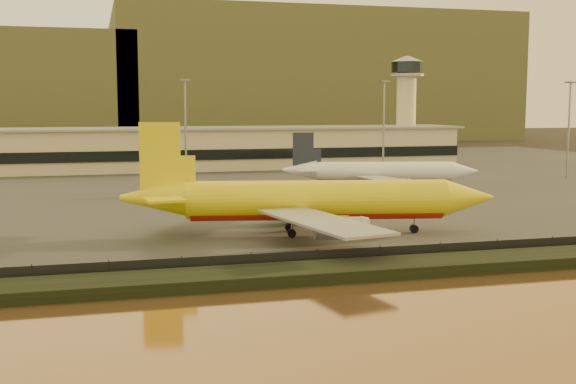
# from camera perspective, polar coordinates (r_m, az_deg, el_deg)

# --- Properties ---
(ground) EXTENTS (900.00, 900.00, 0.00)m
(ground) POSITION_cam_1_polar(r_m,az_deg,el_deg) (100.10, 3.38, -4.36)
(ground) COLOR black
(ground) RESTS_ON ground
(embankment) EXTENTS (320.00, 7.00, 1.40)m
(embankment) POSITION_cam_1_polar(r_m,az_deg,el_deg) (84.35, 7.05, -6.04)
(embankment) COLOR black
(embankment) RESTS_ON ground
(tarmac) EXTENTS (320.00, 220.00, 0.20)m
(tarmac) POSITION_cam_1_polar(r_m,az_deg,el_deg) (191.67, -5.61, 1.05)
(tarmac) COLOR #2D2D2D
(tarmac) RESTS_ON ground
(perimeter_fence) EXTENTS (300.00, 0.05, 2.20)m
(perimeter_fence) POSITION_cam_1_polar(r_m,az_deg,el_deg) (87.86, 6.07, -5.11)
(perimeter_fence) COLOR black
(perimeter_fence) RESTS_ON tarmac
(terminal_building) EXTENTS (202.00, 25.00, 12.60)m
(terminal_building) POSITION_cam_1_polar(r_m,az_deg,el_deg) (219.71, -10.69, 3.31)
(terminal_building) COLOR tan
(terminal_building) RESTS_ON tarmac
(control_tower) EXTENTS (11.20, 11.20, 35.50)m
(control_tower) POSITION_cam_1_polar(r_m,az_deg,el_deg) (245.88, 9.33, 7.30)
(control_tower) COLOR tan
(control_tower) RESTS_ON tarmac
(apron_light_masts) EXTENTS (152.20, 12.20, 25.40)m
(apron_light_masts) POSITION_cam_1_polar(r_m,az_deg,el_deg) (174.37, 0.31, 5.64)
(apron_light_masts) COLOR slate
(apron_light_masts) RESTS_ON tarmac
(distant_hills) EXTENTS (470.00, 160.00, 70.00)m
(distant_hills) POSITION_cam_1_polar(r_m,az_deg,el_deg) (433.42, -13.79, 8.27)
(distant_hills) COLOR brown
(distant_hills) RESTS_ON ground
(dhl_cargo_jet) EXTENTS (56.17, 54.26, 16.83)m
(dhl_cargo_jet) POSITION_cam_1_polar(r_m,az_deg,el_deg) (107.94, 1.79, -0.71)
(dhl_cargo_jet) COLOR yellow
(dhl_cargo_jet) RESTS_ON tarmac
(white_narrowbody_jet) EXTENTS (44.98, 43.07, 13.06)m
(white_narrowbody_jet) POSITION_cam_1_polar(r_m,az_deg,el_deg) (167.55, 7.33, 1.56)
(white_narrowbody_jet) COLOR white
(white_narrowbody_jet) RESTS_ON tarmac
(gse_vehicle_yellow) EXTENTS (4.09, 2.55, 1.71)m
(gse_vehicle_yellow) POSITION_cam_1_polar(r_m,az_deg,el_deg) (125.87, 3.75, -1.55)
(gse_vehicle_yellow) COLOR yellow
(gse_vehicle_yellow) RESTS_ON tarmac
(gse_vehicle_white) EXTENTS (3.81, 2.59, 1.57)m
(gse_vehicle_white) POSITION_cam_1_polar(r_m,az_deg,el_deg) (135.64, -6.20, -1.00)
(gse_vehicle_white) COLOR white
(gse_vehicle_white) RESTS_ON tarmac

